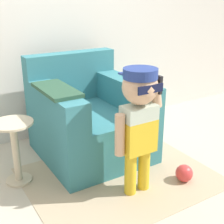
% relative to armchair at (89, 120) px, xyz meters
% --- Properties ---
extents(ground_plane, '(10.00, 10.00, 0.00)m').
position_rel_armchair_xyz_m(ground_plane, '(-0.18, -0.17, -0.34)').
color(ground_plane, '#BCB29E').
extents(wall_back, '(10.00, 0.05, 2.60)m').
position_rel_armchair_xyz_m(wall_back, '(-0.18, 0.65, 0.96)').
color(wall_back, silver).
rests_on(wall_back, ground_plane).
extents(armchair, '(0.93, 0.98, 0.91)m').
position_rel_armchair_xyz_m(armchair, '(0.00, 0.00, 0.00)').
color(armchair, teal).
rests_on(armchair, ground_plane).
extents(person_child, '(0.40, 0.30, 0.97)m').
position_rel_armchair_xyz_m(person_child, '(0.01, -0.75, 0.31)').
color(person_child, gold).
rests_on(person_child, ground_plane).
extents(side_table, '(0.32, 0.32, 0.52)m').
position_rel_armchair_xyz_m(side_table, '(-0.73, -0.14, -0.02)').
color(side_table, beige).
rests_on(side_table, ground_plane).
extents(rug, '(1.50, 1.21, 0.01)m').
position_rel_armchair_xyz_m(rug, '(0.01, -0.52, -0.33)').
color(rug, tan).
rests_on(rug, ground_plane).
extents(toy_ball, '(0.14, 0.14, 0.14)m').
position_rel_armchair_xyz_m(toy_ball, '(0.42, -0.84, -0.27)').
color(toy_ball, '#D13838').
rests_on(toy_ball, ground_plane).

